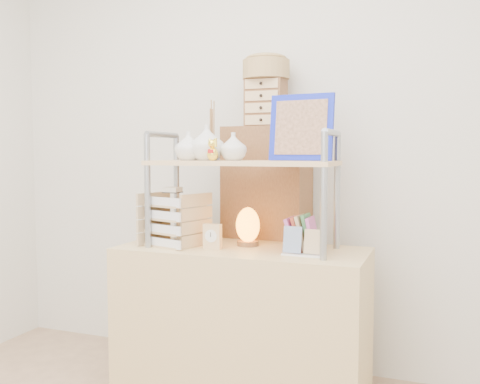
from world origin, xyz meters
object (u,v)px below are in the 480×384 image
(desk, at_px, (242,324))
(letter_tray, at_px, (173,222))
(cabinet, at_px, (267,250))
(salt_lamp, at_px, (248,226))

(desk, xyz_separation_m, letter_tray, (-0.34, -0.06, 0.49))
(desk, xyz_separation_m, cabinet, (0.01, 0.37, 0.30))
(desk, distance_m, letter_tray, 0.60)
(cabinet, xyz_separation_m, letter_tray, (-0.35, -0.43, 0.19))
(salt_lamp, bearing_deg, cabinet, 89.82)
(letter_tray, bearing_deg, cabinet, 51.17)
(cabinet, relative_size, salt_lamp, 7.08)
(desk, relative_size, salt_lamp, 6.29)
(desk, height_order, letter_tray, letter_tray)
(desk, bearing_deg, letter_tray, -170.15)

